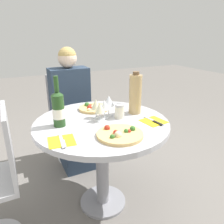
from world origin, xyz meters
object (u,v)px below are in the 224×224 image
Objects in this scene: dining_table at (102,137)px; wine_bottle at (58,109)px; tall_carafe at (135,94)px; seated_diner at (73,116)px; chair_behind_diner at (70,118)px; pizza_large at (120,134)px.

dining_table is 2.82× the size of wine_bottle.
seated_diner is at bearing 115.45° from tall_carafe.
wine_bottle reaches higher than chair_behind_diner.
chair_behind_diner is 3.18× the size of pizza_large.
tall_carafe is at bearing 46.10° from pizza_large.
wine_bottle is 1.05× the size of tall_carafe.
pizza_large reaches higher than dining_table.
tall_carafe is (0.29, 0.30, 0.14)m from pizza_large.
dining_table is at bearing 90.69° from chair_behind_diner.
seated_diner is 3.53× the size of wine_bottle.
wine_bottle reaches higher than pizza_large.
pizza_large is (0.01, -0.26, 0.14)m from dining_table.
chair_behind_diner is 2.83× the size of tall_carafe.
seated_diner is at bearing 90.00° from chair_behind_diner.
pizza_large is at bearing 90.83° from chair_behind_diner.
dining_table is at bearing -10.03° from wine_bottle.
seated_diner reaches higher than chair_behind_diner.
tall_carafe is (0.31, -0.79, 0.42)m from chair_behind_diner.
tall_carafe reaches higher than chair_behind_diner.
tall_carafe is at bearing -0.81° from wine_bottle.
dining_table is at bearing -172.02° from tall_carafe.
tall_carafe reaches higher than pizza_large.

